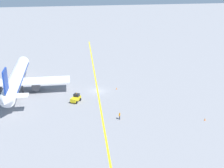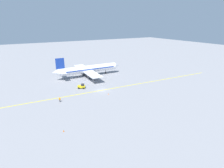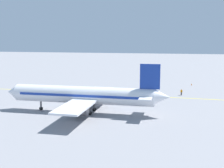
# 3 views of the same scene
# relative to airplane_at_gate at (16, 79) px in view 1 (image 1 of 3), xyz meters

# --- Properties ---
(ground_plane) EXTENTS (400.00, 400.00, 0.00)m
(ground_plane) POSITION_rel_airplane_at_gate_xyz_m (21.19, -2.76, -3.71)
(ground_plane) COLOR gray
(apron_yellow_centreline) EXTENTS (7.26, 119.83, 0.01)m
(apron_yellow_centreline) POSITION_rel_airplane_at_gate_xyz_m (21.19, -2.76, -3.71)
(apron_yellow_centreline) COLOR yellow
(apron_yellow_centreline) RESTS_ON ground
(airplane_at_gate) EXTENTS (28.10, 35.46, 10.60)m
(airplane_at_gate) POSITION_rel_airplane_at_gate_xyz_m (0.00, 0.00, 0.00)
(airplane_at_gate) COLOR white
(airplane_at_gate) RESTS_ON ground
(baggage_tug_white) EXTENTS (2.87, 3.34, 2.11)m
(baggage_tug_white) POSITION_rel_airplane_at_gate_xyz_m (15.01, -9.01, -2.81)
(baggage_tug_white) COLOR gold
(baggage_tug_white) RESTS_ON ground
(ground_crew_worker) EXTENTS (0.36, 0.53, 1.68)m
(ground_crew_worker) POSITION_rel_airplane_at_gate_xyz_m (23.92, -20.24, -2.80)
(ground_crew_worker) COLOR #23232D
(ground_crew_worker) RESTS_ON ground
(traffic_cone_near_nose) EXTENTS (0.32, 0.32, 0.55)m
(traffic_cone_near_nose) POSITION_rel_airplane_at_gate_xyz_m (42.19, -23.78, -3.43)
(traffic_cone_near_nose) COLOR orange
(traffic_cone_near_nose) RESTS_ON ground
(traffic_cone_mid_apron) EXTENTS (0.32, 0.32, 0.55)m
(traffic_cone_mid_apron) POSITION_rel_airplane_at_gate_xyz_m (26.48, -2.41, -3.43)
(traffic_cone_mid_apron) COLOR orange
(traffic_cone_mid_apron) RESTS_ON ground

